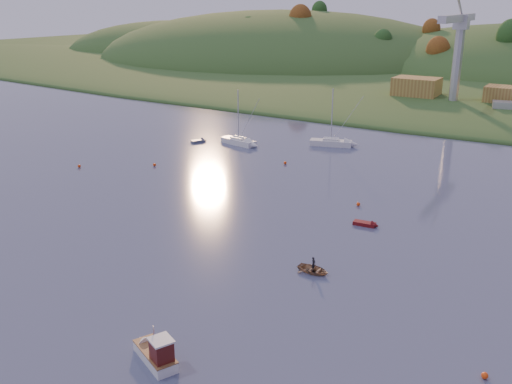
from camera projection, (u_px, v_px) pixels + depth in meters
The scene contains 22 objects.
ground at pixel (31, 362), 42.72m from camera, with size 500.00×500.00×0.00m, color #323551.
shore_slope at pixel (481, 88), 175.91m from camera, with size 640.00×150.00×7.00m, color #335321.
hill_left_far at pixel (178, 52), 295.66m from camera, with size 120.00×100.00×32.00m, color #335321.
hill_left at pixel (282, 62), 248.82m from camera, with size 170.00×140.00×44.00m, color #335321.
hillside_trees at pixel (493, 81), 192.05m from camera, with size 280.00×50.00×32.00m, color #1B4C1B, non-canonical shape.
wharf at pixel (467, 107), 138.34m from camera, with size 42.00×16.00×2.40m, color slate.
shed_west at pixel (416, 87), 144.44m from camera, with size 11.00×8.00×4.80m, color olive.
shed_east at pixel (505, 95), 134.96m from camera, with size 9.00×7.00×4.00m, color olive.
dock_crane at pixel (458, 39), 131.80m from camera, with size 3.20×28.00×20.30m.
fishing_boat at pixel (153, 350), 42.89m from camera, with size 5.60×3.79×3.44m.
sailboat_near at pixel (331, 142), 106.01m from camera, with size 7.98×4.46×10.60m.
sailboat_far at pixel (238, 141), 106.98m from camera, with size 7.70×3.70×10.28m.
canoe at pixel (313, 269), 56.67m from camera, with size 2.36×3.30×0.68m, color #9B7855.
paddler at pixel (313, 266), 56.55m from camera, with size 0.52×0.34×1.43m, color black.
red_tender at pixel (369, 224), 68.35m from camera, with size 3.19×1.33×1.06m.
grey_dinghy at pixel (201, 141), 108.96m from camera, with size 2.43×3.34×1.18m.
work_vessel at pixel (507, 113), 129.01m from camera, with size 16.70×9.05×4.07m.
buoy_0 at pixel (485, 376), 40.81m from camera, with size 0.50×0.50×0.50m, color #F4450C.
buoy_1 at pixel (358, 204), 75.07m from camera, with size 0.50×0.50×0.50m, color #F4450C.
buoy_2 at pixel (155, 165), 93.09m from camera, with size 0.50×0.50×0.50m, color #F4450C.
buoy_3 at pixel (285, 163), 94.16m from camera, with size 0.50×0.50×0.50m, color #F4450C.
buoy_4 at pixel (79, 166), 92.30m from camera, with size 0.50×0.50×0.50m, color #F4450C.
Camera 1 is at (33.43, -22.17, 25.77)m, focal length 40.00 mm.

